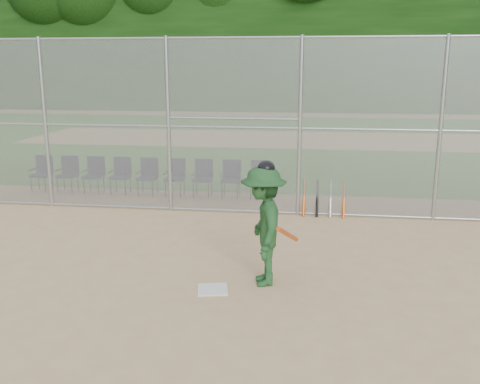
# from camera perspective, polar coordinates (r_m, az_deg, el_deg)

# --- Properties ---
(ground) EXTENTS (100.00, 100.00, 0.00)m
(ground) POSITION_cam_1_polar(r_m,az_deg,el_deg) (7.81, -2.56, -12.14)
(ground) COLOR tan
(ground) RESTS_ON ground
(grass_strip) EXTENTS (100.00, 100.00, 0.00)m
(grass_strip) POSITION_cam_1_polar(r_m,az_deg,el_deg) (25.19, 4.83, 5.65)
(grass_strip) COLOR #29651E
(grass_strip) RESTS_ON ground
(dirt_patch_far) EXTENTS (24.00, 24.00, 0.00)m
(dirt_patch_far) POSITION_cam_1_polar(r_m,az_deg,el_deg) (25.19, 4.83, 5.65)
(dirt_patch_far) COLOR tan
(dirt_patch_far) RESTS_ON ground
(backstop_fence) EXTENTS (16.09, 0.09, 4.00)m
(backstop_fence) POSITION_cam_1_polar(r_m,az_deg,el_deg) (12.07, 1.63, 7.21)
(backstop_fence) COLOR gray
(backstop_fence) RESTS_ON ground
(treeline) EXTENTS (81.00, 60.00, 11.00)m
(treeline) POSITION_cam_1_polar(r_m,az_deg,el_deg) (27.05, 5.31, 17.83)
(treeline) COLOR black
(treeline) RESTS_ON ground
(home_plate) EXTENTS (0.54, 0.54, 0.02)m
(home_plate) POSITION_cam_1_polar(r_m,az_deg,el_deg) (8.34, -2.93, -10.34)
(home_plate) COLOR silver
(home_plate) RESTS_ON ground
(batter_at_plate) EXTENTS (1.01, 1.45, 1.97)m
(batter_at_plate) POSITION_cam_1_polar(r_m,az_deg,el_deg) (8.28, 2.49, -3.56)
(batter_at_plate) COLOR #1C4620
(batter_at_plate) RESTS_ON ground
(spare_bats) EXTENTS (0.96, 0.40, 0.83)m
(spare_bats) POSITION_cam_1_polar(r_m,az_deg,el_deg) (12.30, 8.94, -0.70)
(spare_bats) COLOR #D84C14
(spare_bats) RESTS_ON ground
(chair_0) EXTENTS (0.54, 0.52, 0.96)m
(chair_0) POSITION_cam_1_polar(r_m,az_deg,el_deg) (15.54, -20.44, 1.82)
(chair_0) COLOR black
(chair_0) RESTS_ON ground
(chair_1) EXTENTS (0.54, 0.52, 0.96)m
(chair_1) POSITION_cam_1_polar(r_m,az_deg,el_deg) (15.20, -17.96, 1.77)
(chair_1) COLOR black
(chair_1) RESTS_ON ground
(chair_2) EXTENTS (0.54, 0.52, 0.96)m
(chair_2) POSITION_cam_1_polar(r_m,az_deg,el_deg) (14.89, -15.36, 1.72)
(chair_2) COLOR black
(chair_2) RESTS_ON ground
(chair_3) EXTENTS (0.54, 0.52, 0.96)m
(chair_3) POSITION_cam_1_polar(r_m,az_deg,el_deg) (14.62, -12.67, 1.66)
(chair_3) COLOR black
(chair_3) RESTS_ON ground
(chair_4) EXTENTS (0.54, 0.52, 0.96)m
(chair_4) POSITION_cam_1_polar(r_m,az_deg,el_deg) (14.37, -9.87, 1.59)
(chair_4) COLOR black
(chair_4) RESTS_ON ground
(chair_5) EXTENTS (0.54, 0.52, 0.96)m
(chair_5) POSITION_cam_1_polar(r_m,az_deg,el_deg) (14.17, -6.99, 1.52)
(chair_5) COLOR black
(chair_5) RESTS_ON ground
(chair_6) EXTENTS (0.54, 0.52, 0.96)m
(chair_6) POSITION_cam_1_polar(r_m,az_deg,el_deg) (14.00, -4.03, 1.44)
(chair_6) COLOR black
(chair_6) RESTS_ON ground
(chair_7) EXTENTS (0.54, 0.52, 0.96)m
(chair_7) POSITION_cam_1_polar(r_m,az_deg,el_deg) (13.86, -1.00, 1.36)
(chair_7) COLOR black
(chair_7) RESTS_ON ground
(chair_8) EXTENTS (0.54, 0.52, 0.96)m
(chair_8) POSITION_cam_1_polar(r_m,az_deg,el_deg) (13.77, 2.07, 1.27)
(chair_8) COLOR black
(chair_8) RESTS_ON ground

